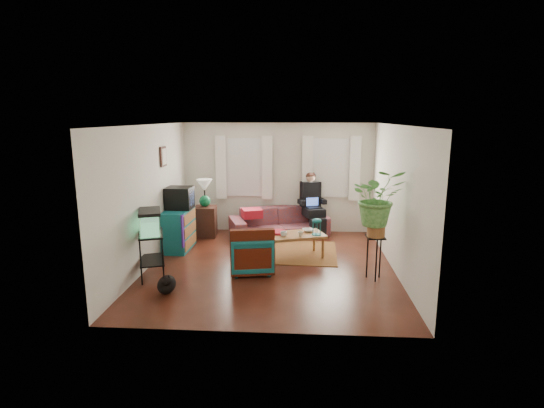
# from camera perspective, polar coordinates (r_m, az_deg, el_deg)

# --- Properties ---
(floor) EXTENTS (4.50, 5.00, 0.01)m
(floor) POSITION_cam_1_polar(r_m,az_deg,el_deg) (8.02, -0.19, -8.30)
(floor) COLOR #4F2B14
(floor) RESTS_ON ground
(ceiling) EXTENTS (4.50, 5.00, 0.01)m
(ceiling) POSITION_cam_1_polar(r_m,az_deg,el_deg) (7.54, -0.21, 10.61)
(ceiling) COLOR white
(ceiling) RESTS_ON wall_back
(wall_back) EXTENTS (4.50, 0.01, 2.60)m
(wall_back) POSITION_cam_1_polar(r_m,az_deg,el_deg) (10.13, 0.80, 3.53)
(wall_back) COLOR silver
(wall_back) RESTS_ON floor
(wall_front) EXTENTS (4.50, 0.01, 2.60)m
(wall_front) POSITION_cam_1_polar(r_m,az_deg,el_deg) (5.25, -2.13, -4.31)
(wall_front) COLOR silver
(wall_front) RESTS_ON floor
(wall_left) EXTENTS (0.01, 5.00, 2.60)m
(wall_left) POSITION_cam_1_polar(r_m,az_deg,el_deg) (8.14, -16.20, 1.02)
(wall_left) COLOR silver
(wall_left) RESTS_ON floor
(wall_right) EXTENTS (0.01, 5.00, 2.60)m
(wall_right) POSITION_cam_1_polar(r_m,az_deg,el_deg) (7.85, 16.42, 0.61)
(wall_right) COLOR silver
(wall_right) RESTS_ON floor
(window_left) EXTENTS (1.08, 0.04, 1.38)m
(window_left) POSITION_cam_1_polar(r_m,az_deg,el_deg) (10.16, -3.73, 4.94)
(window_left) COLOR white
(window_left) RESTS_ON wall_back
(window_right) EXTENTS (1.08, 0.04, 1.38)m
(window_right) POSITION_cam_1_polar(r_m,az_deg,el_deg) (10.09, 7.92, 4.81)
(window_right) COLOR white
(window_right) RESTS_ON wall_back
(curtains_left) EXTENTS (1.36, 0.06, 1.50)m
(curtains_left) POSITION_cam_1_polar(r_m,az_deg,el_deg) (10.08, -3.79, 4.89)
(curtains_left) COLOR white
(curtains_left) RESTS_ON wall_back
(curtains_right) EXTENTS (1.36, 0.06, 1.50)m
(curtains_right) POSITION_cam_1_polar(r_m,az_deg,el_deg) (10.01, 7.95, 4.76)
(curtains_right) COLOR white
(curtains_right) RESTS_ON wall_back
(picture_frame) EXTENTS (0.04, 0.32, 0.40)m
(picture_frame) POSITION_cam_1_polar(r_m,az_deg,el_deg) (8.84, -14.36, 6.19)
(picture_frame) COLOR #3D2616
(picture_frame) RESTS_ON wall_left
(area_rug) EXTENTS (2.06, 1.67, 0.01)m
(area_rug) POSITION_cam_1_polar(r_m,az_deg,el_deg) (8.79, 2.07, -6.44)
(area_rug) COLOR brown
(area_rug) RESTS_ON floor
(sofa) EXTENTS (2.40, 1.58, 0.88)m
(sofa) POSITION_cam_1_polar(r_m,az_deg,el_deg) (9.85, 0.96, -1.82)
(sofa) COLOR brown
(sofa) RESTS_ON floor
(seated_person) EXTENTS (0.76, 0.84, 1.33)m
(seated_person) POSITION_cam_1_polar(r_m,az_deg,el_deg) (10.06, 5.37, -0.25)
(seated_person) COLOR black
(seated_person) RESTS_ON sofa
(side_table) EXTENTS (0.51, 0.51, 0.70)m
(side_table) POSITION_cam_1_polar(r_m,az_deg,el_deg) (9.97, -8.92, -2.31)
(side_table) COLOR #3E2517
(side_table) RESTS_ON floor
(table_lamp) EXTENTS (0.38, 0.38, 0.64)m
(table_lamp) POSITION_cam_1_polar(r_m,az_deg,el_deg) (9.83, -9.04, 1.38)
(table_lamp) COLOR white
(table_lamp) RESTS_ON side_table
(dresser) EXTENTS (0.49, 0.96, 0.85)m
(dresser) POSITION_cam_1_polar(r_m,az_deg,el_deg) (9.09, -12.43, -3.35)
(dresser) COLOR navy
(dresser) RESTS_ON floor
(crt_tv) EXTENTS (0.53, 0.48, 0.45)m
(crt_tv) POSITION_cam_1_polar(r_m,az_deg,el_deg) (9.02, -12.32, 0.81)
(crt_tv) COLOR black
(crt_tv) RESTS_ON dresser
(aquarium_stand) EXTENTS (0.61, 0.80, 0.79)m
(aquarium_stand) POSITION_cam_1_polar(r_m,az_deg,el_deg) (7.64, -15.83, -6.67)
(aquarium_stand) COLOR black
(aquarium_stand) RESTS_ON floor
(aquarium) EXTENTS (0.55, 0.73, 0.42)m
(aquarium) POSITION_cam_1_polar(r_m,az_deg,el_deg) (7.47, -16.09, -2.28)
(aquarium) COLOR #7FD899
(aquarium) RESTS_ON aquarium_stand
(black_cat) EXTENTS (0.40, 0.49, 0.36)m
(black_cat) POSITION_cam_1_polar(r_m,az_deg,el_deg) (6.98, -13.99, -10.21)
(black_cat) COLOR black
(black_cat) RESTS_ON floor
(armchair) EXTENTS (0.86, 0.83, 0.76)m
(armchair) POSITION_cam_1_polar(r_m,az_deg,el_deg) (7.64, -2.82, -6.32)
(armchair) COLOR #105C65
(armchair) RESTS_ON floor
(serape_throw) EXTENTS (0.79, 0.32, 0.63)m
(serape_throw) POSITION_cam_1_polar(r_m,az_deg,el_deg) (7.32, -2.64, -5.85)
(serape_throw) COLOR #9E0A0A
(serape_throw) RESTS_ON armchair
(coffee_table) EXTENTS (1.28, 0.96, 0.47)m
(coffee_table) POSITION_cam_1_polar(r_m,az_deg,el_deg) (8.44, 3.08, -5.60)
(coffee_table) COLOR brown
(coffee_table) RESTS_ON floor
(cup_a) EXTENTS (0.16, 0.16, 0.10)m
(cup_a) POSITION_cam_1_polar(r_m,az_deg,el_deg) (8.19, 1.59, -4.04)
(cup_a) COLOR white
(cup_a) RESTS_ON coffee_table
(cup_b) EXTENTS (0.13, 0.13, 0.10)m
(cup_b) POSITION_cam_1_polar(r_m,az_deg,el_deg) (8.20, 3.85, -4.04)
(cup_b) COLOR beige
(cup_b) RESTS_ON coffee_table
(bowl) EXTENTS (0.28, 0.28, 0.06)m
(bowl) POSITION_cam_1_polar(r_m,az_deg,el_deg) (8.55, 4.87, -3.54)
(bowl) COLOR white
(bowl) RESTS_ON coffee_table
(snack_tray) EXTENTS (0.45, 0.45, 0.04)m
(snack_tray) POSITION_cam_1_polar(r_m,az_deg,el_deg) (8.42, 0.75, -3.80)
(snack_tray) COLOR #B21414
(snack_tray) RESTS_ON coffee_table
(birdcage) EXTENTS (0.24, 0.24, 0.33)m
(birdcage) POSITION_cam_1_polar(r_m,az_deg,el_deg) (8.31, 6.04, -3.03)
(birdcage) COLOR #115B6B
(birdcage) RESTS_ON coffee_table
(plant_stand) EXTENTS (0.34, 0.34, 0.76)m
(plant_stand) POSITION_cam_1_polar(r_m,az_deg,el_deg) (7.49, 13.62, -7.05)
(plant_stand) COLOR black
(plant_stand) RESTS_ON floor
(potted_plant) EXTENTS (0.90, 0.79, 0.96)m
(potted_plant) POSITION_cam_1_polar(r_m,az_deg,el_deg) (7.26, 13.97, -0.30)
(potted_plant) COLOR #599947
(potted_plant) RESTS_ON plant_stand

